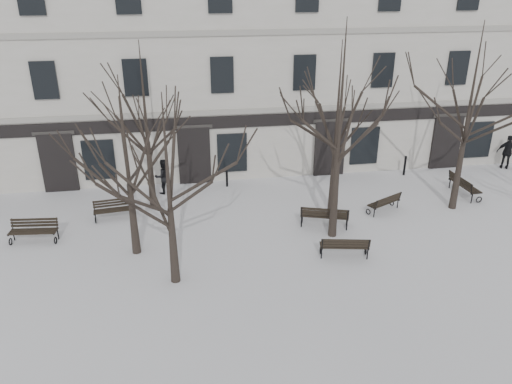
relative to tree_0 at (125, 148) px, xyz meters
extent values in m
plane|color=silver|center=(6.07, -1.30, -4.22)|extent=(100.00, 100.00, 0.00)
cube|color=beige|center=(6.07, 11.70, 1.28)|extent=(40.00, 10.00, 11.00)
cube|color=#99968C|center=(6.07, 6.67, -0.62)|extent=(40.00, 0.12, 0.25)
cube|color=#99968C|center=(6.07, 6.67, 3.08)|extent=(40.00, 0.12, 0.25)
cube|color=black|center=(6.07, 6.66, -1.12)|extent=(40.00, 0.10, 0.60)
cube|color=black|center=(-3.93, 6.64, -2.77)|extent=(1.60, 0.22, 2.90)
cube|color=#2D2B28|center=(-3.93, 6.60, -1.27)|extent=(1.90, 0.08, 0.18)
cube|color=black|center=(-2.03, 6.65, -2.72)|extent=(1.50, 0.14, 2.00)
cube|color=black|center=(2.57, 6.64, -2.77)|extent=(1.60, 0.22, 2.90)
cube|color=#2D2B28|center=(2.57, 6.60, -1.27)|extent=(1.90, 0.08, 0.18)
cube|color=black|center=(4.47, 6.65, -2.72)|extent=(1.50, 0.14, 2.00)
cube|color=black|center=(9.57, 6.64, -2.77)|extent=(1.60, 0.22, 2.90)
cube|color=#2D2B28|center=(9.57, 6.60, -1.27)|extent=(1.90, 0.08, 0.18)
cube|color=black|center=(11.47, 6.65, -2.72)|extent=(1.50, 0.14, 2.00)
cube|color=black|center=(16.07, 6.64, -2.77)|extent=(1.60, 0.22, 2.90)
cube|color=#2D2B28|center=(16.07, 6.60, -1.27)|extent=(1.90, 0.08, 0.18)
cube|color=black|center=(17.97, 6.65, -2.72)|extent=(1.50, 0.14, 2.00)
cube|color=black|center=(-3.93, 6.65, 1.18)|extent=(1.10, 0.14, 1.70)
cube|color=black|center=(0.07, 6.65, 1.18)|extent=(1.10, 0.14, 1.70)
cube|color=black|center=(4.07, 6.65, 1.18)|extent=(1.10, 0.14, 1.70)
cube|color=black|center=(8.07, 6.65, 1.18)|extent=(1.10, 0.14, 1.70)
cube|color=black|center=(12.07, 6.65, 1.18)|extent=(1.10, 0.14, 1.70)
cube|color=black|center=(16.07, 6.65, 1.18)|extent=(1.10, 0.14, 1.70)
cone|color=black|center=(0.00, 0.00, -2.80)|extent=(0.34, 0.34, 2.84)
cone|color=black|center=(1.44, -2.19, -2.83)|extent=(0.34, 0.34, 2.77)
cone|color=black|center=(7.79, 0.10, -2.44)|extent=(0.34, 0.34, 3.55)
cone|color=black|center=(0.53, 4.05, -2.67)|extent=(0.34, 0.34, 3.10)
cone|color=black|center=(8.42, 2.31, -2.66)|extent=(0.34, 0.34, 3.12)
cone|color=black|center=(13.98, 1.75, -2.51)|extent=(0.34, 0.34, 3.42)
torus|color=black|center=(-4.92, 1.37, -4.07)|extent=(0.08, 0.30, 0.30)
cylinder|color=black|center=(-4.89, 1.73, -3.99)|extent=(0.05, 0.05, 0.46)
cube|color=black|center=(-4.90, 1.55, -3.76)|extent=(0.11, 0.56, 0.05)
torus|color=black|center=(-3.20, 1.19, -4.07)|extent=(0.08, 0.30, 0.30)
cylinder|color=black|center=(-3.16, 1.56, -3.99)|extent=(0.05, 0.05, 0.46)
cube|color=black|center=(-3.18, 1.38, -3.76)|extent=(0.11, 0.56, 0.05)
cube|color=black|center=(-4.07, 1.24, -3.74)|extent=(1.83, 0.27, 0.04)
cube|color=black|center=(-4.05, 1.38, -3.74)|extent=(1.83, 0.27, 0.04)
cube|color=black|center=(-4.04, 1.52, -3.74)|extent=(1.83, 0.27, 0.04)
cube|color=black|center=(-4.02, 1.67, -3.74)|extent=(1.83, 0.27, 0.04)
cube|color=black|center=(-4.02, 1.71, -3.61)|extent=(1.83, 0.22, 0.09)
cube|color=black|center=(-4.02, 1.73, -3.48)|extent=(1.83, 0.22, 0.09)
cube|color=black|center=(-4.01, 1.75, -3.36)|extent=(1.83, 0.22, 0.09)
cylinder|color=black|center=(-4.88, 1.81, -3.56)|extent=(0.06, 0.15, 0.51)
cylinder|color=black|center=(-3.15, 1.64, -3.56)|extent=(0.06, 0.15, 0.51)
torus|color=black|center=(8.59, -1.54, -4.08)|extent=(0.10, 0.30, 0.29)
cylinder|color=black|center=(8.52, -1.90, -3.99)|extent=(0.05, 0.05, 0.45)
cube|color=black|center=(8.56, -1.72, -3.77)|extent=(0.15, 0.55, 0.05)
torus|color=black|center=(6.92, -1.22, -4.08)|extent=(0.10, 0.30, 0.29)
cylinder|color=black|center=(6.85, -1.58, -3.99)|extent=(0.05, 0.05, 0.45)
cube|color=black|center=(6.88, -1.40, -3.77)|extent=(0.15, 0.55, 0.05)
cube|color=black|center=(7.76, -1.34, -3.75)|extent=(1.79, 0.43, 0.04)
cube|color=black|center=(7.74, -1.48, -3.75)|extent=(1.79, 0.43, 0.04)
cube|color=black|center=(7.71, -1.62, -3.75)|extent=(1.79, 0.43, 0.04)
cube|color=black|center=(7.68, -1.76, -3.75)|extent=(1.79, 0.43, 0.04)
cube|color=black|center=(7.68, -1.80, -3.62)|extent=(1.78, 0.37, 0.09)
cube|color=black|center=(7.67, -1.82, -3.49)|extent=(1.78, 0.37, 0.09)
cube|color=black|center=(7.67, -1.84, -3.37)|extent=(1.78, 0.37, 0.09)
cylinder|color=black|center=(8.51, -1.98, -3.57)|extent=(0.07, 0.15, 0.50)
cylinder|color=black|center=(6.83, -1.66, -3.57)|extent=(0.07, 0.15, 0.50)
torus|color=black|center=(8.64, 0.81, -4.06)|extent=(0.15, 0.32, 0.32)
cylinder|color=black|center=(8.51, 0.43, -3.97)|extent=(0.06, 0.06, 0.50)
cube|color=black|center=(8.58, 0.62, -3.72)|extent=(0.24, 0.60, 0.06)
torus|color=black|center=(6.85, 1.40, -4.06)|extent=(0.15, 0.32, 0.32)
cylinder|color=black|center=(6.73, 1.02, -3.97)|extent=(0.06, 0.06, 0.50)
cube|color=black|center=(6.79, 1.21, -3.72)|extent=(0.24, 0.60, 0.06)
cube|color=black|center=(7.76, 1.15, -3.70)|extent=(1.92, 0.72, 0.04)
cube|color=black|center=(7.71, 1.00, -3.70)|extent=(1.92, 0.72, 0.04)
cube|color=black|center=(7.66, 0.85, -3.70)|extent=(1.92, 0.72, 0.04)
cube|color=black|center=(7.61, 0.71, -3.70)|extent=(1.92, 0.72, 0.04)
cube|color=black|center=(7.60, 0.66, -3.55)|extent=(1.90, 0.66, 0.10)
cube|color=black|center=(7.59, 0.64, -3.42)|extent=(1.90, 0.66, 0.10)
cube|color=black|center=(7.58, 0.62, -3.29)|extent=(1.90, 0.66, 0.10)
cylinder|color=black|center=(8.49, 0.35, -3.50)|extent=(0.09, 0.16, 0.55)
cylinder|color=black|center=(6.70, 0.94, -3.50)|extent=(0.09, 0.16, 0.55)
torus|color=black|center=(-1.88, 2.77, -4.09)|extent=(0.08, 0.28, 0.27)
cylinder|color=black|center=(-1.92, 3.11, -4.01)|extent=(0.05, 0.05, 0.42)
cube|color=black|center=(-1.90, 2.94, -3.79)|extent=(0.11, 0.52, 0.05)
torus|color=black|center=(-0.29, 2.97, -4.09)|extent=(0.08, 0.28, 0.27)
cylinder|color=black|center=(-0.33, 3.31, -4.01)|extent=(0.05, 0.05, 0.42)
cube|color=black|center=(-0.31, 3.14, -3.79)|extent=(0.11, 0.52, 0.05)
cube|color=black|center=(-1.08, 2.83, -3.78)|extent=(1.69, 0.30, 0.03)
cube|color=black|center=(-1.10, 2.96, -3.78)|extent=(1.69, 0.30, 0.03)
cube|color=black|center=(-1.11, 3.09, -3.78)|extent=(1.69, 0.30, 0.03)
cube|color=black|center=(-1.13, 3.22, -3.78)|extent=(1.69, 0.30, 0.03)
cube|color=black|center=(-1.13, 3.26, -3.65)|extent=(1.68, 0.25, 0.08)
cube|color=black|center=(-1.14, 3.28, -3.54)|extent=(1.68, 0.25, 0.08)
cube|color=black|center=(-1.14, 3.30, -3.43)|extent=(1.68, 0.25, 0.08)
cylinder|color=black|center=(-1.93, 3.18, -3.61)|extent=(0.05, 0.14, 0.47)
cylinder|color=black|center=(-0.34, 3.38, -3.61)|extent=(0.05, 0.14, 0.47)
torus|color=black|center=(11.34, 2.43, -4.09)|extent=(0.16, 0.26, 0.27)
cylinder|color=black|center=(11.50, 2.13, -4.01)|extent=(0.05, 0.05, 0.42)
cube|color=black|center=(11.42, 2.28, -3.80)|extent=(0.27, 0.48, 0.05)
torus|color=black|center=(9.94, 1.71, -4.09)|extent=(0.16, 0.26, 0.27)
cylinder|color=black|center=(10.09, 1.42, -4.01)|extent=(0.05, 0.05, 0.42)
cube|color=black|center=(10.01, 1.56, -3.80)|extent=(0.27, 0.48, 0.05)
cube|color=black|center=(10.62, 2.11, -3.78)|extent=(1.53, 0.83, 0.03)
cube|color=black|center=(10.68, 1.99, -3.78)|extent=(1.53, 0.83, 0.03)
cube|color=black|center=(10.74, 1.87, -3.78)|extent=(1.53, 0.83, 0.03)
cube|color=black|center=(10.80, 1.76, -3.78)|extent=(1.53, 0.83, 0.03)
cube|color=black|center=(10.82, 1.72, -3.66)|extent=(1.50, 0.79, 0.08)
cube|color=black|center=(10.83, 1.71, -3.55)|extent=(1.50, 0.79, 0.08)
cube|color=black|center=(10.84, 1.69, -3.44)|extent=(1.50, 0.79, 0.08)
cylinder|color=black|center=(11.53, 2.07, -3.61)|extent=(0.09, 0.14, 0.46)
cylinder|color=black|center=(10.12, 1.35, -3.61)|extent=(0.09, 0.14, 0.46)
torus|color=black|center=(15.48, 2.08, -4.07)|extent=(0.32, 0.07, 0.31)
cylinder|color=black|center=(15.09, 2.06, -3.97)|extent=(0.05, 0.05, 0.49)
cube|color=black|center=(15.28, 2.07, -3.73)|extent=(0.60, 0.08, 0.05)
torus|color=black|center=(15.39, 3.91, -4.07)|extent=(0.32, 0.07, 0.31)
cylinder|color=black|center=(15.00, 3.89, -3.97)|extent=(0.05, 0.05, 0.49)
cube|color=black|center=(15.20, 3.90, -3.73)|extent=(0.60, 0.08, 0.05)
cube|color=black|center=(15.48, 3.00, -3.71)|extent=(0.19, 1.95, 0.04)
cube|color=black|center=(15.33, 2.99, -3.71)|extent=(0.19, 1.95, 0.04)
cube|color=black|center=(15.18, 2.98, -3.71)|extent=(0.19, 1.95, 0.04)
cube|color=black|center=(15.02, 2.98, -3.71)|extent=(0.19, 1.95, 0.04)
cube|color=black|center=(14.98, 2.97, -3.57)|extent=(0.13, 1.94, 0.10)
cube|color=black|center=(14.96, 2.97, -3.44)|extent=(0.13, 1.94, 0.10)
cube|color=black|center=(14.93, 2.97, -3.31)|extent=(0.13, 1.94, 0.10)
cylinder|color=black|center=(15.00, 2.06, -3.52)|extent=(0.16, 0.05, 0.54)
cylinder|color=black|center=(14.92, 3.89, -3.52)|extent=(0.16, 0.05, 0.54)
cylinder|color=black|center=(4.11, 5.87, -3.75)|extent=(0.11, 0.11, 0.93)
sphere|color=black|center=(4.11, 5.87, -3.27)|extent=(0.13, 0.13, 0.13)
cylinder|color=black|center=(13.52, 5.92, -3.73)|extent=(0.12, 0.12, 0.98)
sphere|color=black|center=(13.52, 5.92, -3.21)|extent=(0.14, 0.14, 0.14)
imported|color=black|center=(1.00, 5.55, -4.22)|extent=(1.01, 0.90, 1.72)
imported|color=black|center=(19.39, 5.96, -4.22)|extent=(1.18, 0.92, 1.87)
camera|label=1|loc=(1.87, -17.08, 5.58)|focal=35.00mm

